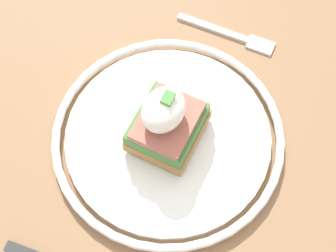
% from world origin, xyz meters
% --- Properties ---
extents(ground_plane, '(6.00, 6.00, 0.00)m').
position_xyz_m(ground_plane, '(0.00, 0.00, 0.00)').
color(ground_plane, '#B2ADA3').
extents(dining_table, '(0.86, 0.77, 0.77)m').
position_xyz_m(dining_table, '(0.00, 0.00, 0.63)').
color(dining_table, '#846042').
rests_on(dining_table, ground_plane).
extents(plate, '(0.28, 0.28, 0.02)m').
position_xyz_m(plate, '(0.03, 0.05, 0.78)').
color(plate, white).
rests_on(plate, dining_table).
extents(sandwich, '(0.09, 0.07, 0.09)m').
position_xyz_m(sandwich, '(0.03, 0.05, 0.82)').
color(sandwich, '#9E703D').
rests_on(sandwich, plate).
extents(fork, '(0.02, 0.14, 0.00)m').
position_xyz_m(fork, '(-0.14, 0.06, 0.77)').
color(fork, silver).
rests_on(fork, dining_table).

